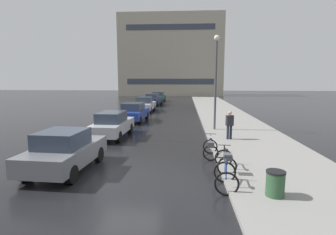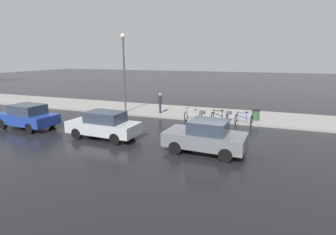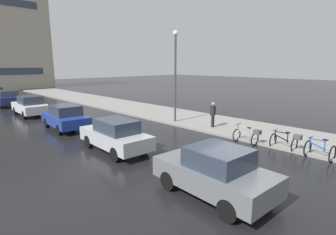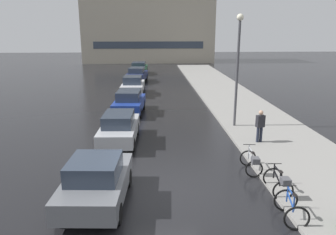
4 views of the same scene
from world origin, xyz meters
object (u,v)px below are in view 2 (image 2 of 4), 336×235
(bicycle_second, at_px, (222,116))
(pedestrian, at_px, (160,103))
(car_grey, at_px, (206,136))
(car_blue, at_px, (27,116))
(bicycle_nearest, at_px, (244,119))
(car_silver, at_px, (104,125))
(bicycle_third, at_px, (195,115))
(trash_bin, at_px, (256,116))
(streetlamp, at_px, (124,65))

(bicycle_second, xyz_separation_m, pedestrian, (0.96, 5.07, 0.50))
(car_grey, distance_m, car_blue, 11.89)
(bicycle_second, bearing_deg, bicycle_nearest, -98.66)
(bicycle_second, height_order, car_blue, car_blue)
(bicycle_nearest, xyz_separation_m, car_silver, (-5.72, 7.25, 0.37))
(bicycle_third, distance_m, car_grey, 6.11)
(car_silver, bearing_deg, bicycle_nearest, -51.73)
(trash_bin, bearing_deg, streetlamp, 93.51)
(car_blue, xyz_separation_m, trash_bin, (6.89, -13.93, -0.34))
(pedestrian, bearing_deg, car_blue, 135.66)
(bicycle_third, distance_m, pedestrian, 3.57)
(bicycle_nearest, xyz_separation_m, car_blue, (-5.58, 13.21, 0.37))
(bicycle_second, bearing_deg, streetlamp, 86.72)
(bicycle_nearest, bearing_deg, car_silver, 128.27)
(bicycle_second, relative_size, car_grey, 0.35)
(streetlamp, height_order, trash_bin, streetlamp)
(bicycle_nearest, relative_size, bicycle_second, 0.83)
(car_blue, bearing_deg, bicycle_nearest, -67.10)
(bicycle_third, relative_size, car_silver, 0.35)
(bicycle_nearest, distance_m, car_silver, 9.24)
(bicycle_nearest, xyz_separation_m, streetlamp, (0.69, 9.47, 3.54))
(bicycle_second, relative_size, car_blue, 0.33)
(car_silver, relative_size, car_blue, 1.00)
(car_silver, bearing_deg, bicycle_third, -35.23)
(bicycle_nearest, height_order, car_blue, car_blue)
(bicycle_third, relative_size, pedestrian, 0.83)
(bicycle_second, bearing_deg, pedestrian, 79.23)
(bicycle_nearest, bearing_deg, bicycle_third, 92.88)
(car_grey, height_order, streetlamp, streetlamp)
(streetlamp, relative_size, trash_bin, 7.06)
(car_blue, bearing_deg, streetlamp, -30.83)
(car_silver, distance_m, streetlamp, 7.48)
(bicycle_third, xyz_separation_m, trash_bin, (1.48, -4.05, -0.03))
(bicycle_second, distance_m, pedestrian, 5.19)
(bicycle_nearest, xyz_separation_m, bicycle_second, (0.23, 1.52, 0.07))
(streetlamp, bearing_deg, bicycle_second, -93.28)
(car_grey, distance_m, streetlamp, 10.96)
(bicycle_second, distance_m, trash_bin, 2.48)
(streetlamp, bearing_deg, bicycle_third, -97.92)
(bicycle_third, bearing_deg, car_blue, 118.71)
(car_blue, relative_size, trash_bin, 4.70)
(bicycle_third, bearing_deg, trash_bin, -69.91)
(streetlamp, bearing_deg, pedestrian, -79.99)
(bicycle_third, distance_m, trash_bin, 4.31)
(bicycle_second, distance_m, car_silver, 8.27)
(car_silver, bearing_deg, bicycle_second, -43.93)
(bicycle_third, height_order, streetlamp, streetlamp)
(bicycle_second, xyz_separation_m, streetlamp, (0.46, 7.95, 3.47))
(bicycle_second, height_order, streetlamp, streetlamp)
(bicycle_second, distance_m, car_grey, 6.17)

